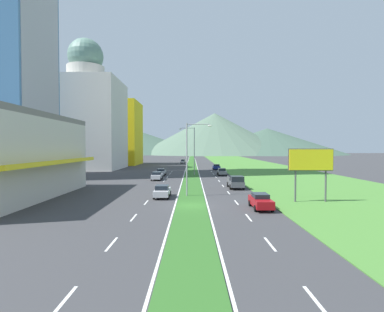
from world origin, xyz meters
TOP-DOWN VIEW (x-y plane):
  - ground_plane at (0.00, 0.00)m, footprint 600.00×600.00m
  - grass_median at (0.00, 60.00)m, footprint 3.20×240.00m
  - grass_verge_right at (20.60, 60.00)m, footprint 24.00×240.00m
  - lane_dash_left_0 at (-5.10, -20.00)m, footprint 0.16×2.80m
  - lane_dash_left_1 at (-5.10, -12.67)m, footprint 0.16×2.80m
  - lane_dash_left_2 at (-5.10, -5.34)m, footprint 0.16×2.80m
  - lane_dash_left_3 at (-5.10, 1.99)m, footprint 0.16×2.80m
  - lane_dash_left_4 at (-5.10, 9.32)m, footprint 0.16×2.80m
  - lane_dash_left_5 at (-5.10, 16.65)m, footprint 0.16×2.80m
  - lane_dash_left_6 at (-5.10, 23.97)m, footprint 0.16×2.80m
  - lane_dash_left_7 at (-5.10, 31.30)m, footprint 0.16×2.80m
  - lane_dash_left_8 at (-5.10, 38.63)m, footprint 0.16×2.80m
  - lane_dash_left_9 at (-5.10, 45.96)m, footprint 0.16×2.80m
  - lane_dash_right_0 at (5.10, -20.00)m, footprint 0.16×2.80m
  - lane_dash_right_1 at (5.10, -12.67)m, footprint 0.16×2.80m
  - lane_dash_right_2 at (5.10, -5.34)m, footprint 0.16×2.80m
  - lane_dash_right_3 at (5.10, 1.99)m, footprint 0.16×2.80m
  - lane_dash_right_4 at (5.10, 9.32)m, footprint 0.16×2.80m
  - lane_dash_right_5 at (5.10, 16.65)m, footprint 0.16×2.80m
  - lane_dash_right_6 at (5.10, 23.97)m, footprint 0.16×2.80m
  - lane_dash_right_7 at (5.10, 31.30)m, footprint 0.16×2.80m
  - lane_dash_right_8 at (5.10, 38.63)m, footprint 0.16×2.80m
  - lane_dash_right_9 at (5.10, 45.96)m, footprint 0.16×2.80m
  - edge_line_median_left at (-1.75, 60.00)m, footprint 0.16×240.00m
  - edge_line_median_right at (1.75, 60.00)m, footprint 0.16×240.00m
  - domed_building at (-30.46, 55.40)m, footprint 19.74×19.74m
  - midrise_colored at (-27.95, 78.05)m, footprint 17.48×17.48m
  - hill_far_left at (-66.41, 277.21)m, footprint 162.95×162.95m
  - hill_far_center at (21.33, 251.47)m, footprint 143.58×143.58m
  - hill_far_right at (69.98, 249.39)m, footprint 140.02×140.02m
  - street_lamp_near at (-0.22, 6.40)m, footprint 3.28×0.31m
  - street_lamp_mid at (0.24, 36.29)m, footprint 3.55×0.38m
  - billboard_roadside at (13.54, 2.15)m, footprint 5.11×0.28m
  - car_0 at (-3.51, 87.80)m, footprint 1.86×4.34m
  - car_1 at (-6.65, 25.64)m, footprint 1.92×4.58m
  - car_2 at (6.90, 52.25)m, footprint 2.04×4.67m
  - car_3 at (-6.77, 34.83)m, footprint 1.89×4.78m
  - car_4 at (-3.62, 5.45)m, footprint 1.95×4.51m
  - car_5 at (7.04, -1.49)m, footprint 1.86×4.57m
  - car_6 at (6.81, 35.67)m, footprint 1.92×4.52m
  - pickup_truck_0 at (6.72, 13.69)m, footprint 2.18×5.40m

SIDE VIEW (x-z plane):
  - ground_plane at x=0.00m, z-range 0.00..0.00m
  - lane_dash_left_0 at x=-5.10m, z-range 0.00..0.01m
  - lane_dash_left_1 at x=-5.10m, z-range 0.00..0.01m
  - lane_dash_left_2 at x=-5.10m, z-range 0.00..0.01m
  - lane_dash_left_3 at x=-5.10m, z-range 0.00..0.01m
  - lane_dash_left_4 at x=-5.10m, z-range 0.00..0.01m
  - lane_dash_left_5 at x=-5.10m, z-range 0.00..0.01m
  - lane_dash_left_6 at x=-5.10m, z-range 0.00..0.01m
  - lane_dash_left_7 at x=-5.10m, z-range 0.00..0.01m
  - lane_dash_left_8 at x=-5.10m, z-range 0.00..0.01m
  - lane_dash_left_9 at x=-5.10m, z-range 0.00..0.01m
  - lane_dash_right_0 at x=5.10m, z-range 0.00..0.01m
  - lane_dash_right_1 at x=5.10m, z-range 0.00..0.01m
  - lane_dash_right_2 at x=5.10m, z-range 0.00..0.01m
  - lane_dash_right_3 at x=5.10m, z-range 0.00..0.01m
  - lane_dash_right_4 at x=5.10m, z-range 0.00..0.01m
  - lane_dash_right_5 at x=5.10m, z-range 0.00..0.01m
  - lane_dash_right_6 at x=5.10m, z-range 0.00..0.01m
  - lane_dash_right_7 at x=5.10m, z-range 0.00..0.01m
  - lane_dash_right_8 at x=5.10m, z-range 0.00..0.01m
  - lane_dash_right_9 at x=5.10m, z-range 0.00..0.01m
  - edge_line_median_left at x=-1.75m, z-range 0.00..0.01m
  - edge_line_median_right at x=1.75m, z-range 0.00..0.01m
  - grass_median at x=0.00m, z-range 0.00..0.06m
  - grass_verge_right at x=20.60m, z-range 0.00..0.06m
  - car_0 at x=-3.51m, z-range 0.01..1.49m
  - car_3 at x=-6.77m, z-range 0.03..1.53m
  - car_2 at x=6.90m, z-range 0.02..1.54m
  - car_6 at x=6.81m, z-range 0.01..1.55m
  - car_4 at x=-3.62m, z-range 0.01..1.56m
  - car_1 at x=-6.65m, z-range 0.01..1.57m
  - car_5 at x=7.04m, z-range 0.02..1.57m
  - pickup_truck_0 at x=6.72m, z-range -0.02..1.98m
  - billboard_roadside at x=13.54m, z-range 1.50..7.61m
  - street_lamp_near at x=-0.22m, z-range 0.73..10.05m
  - street_lamp_mid at x=0.24m, z-range 0.79..11.52m
  - midrise_colored at x=-27.95m, z-range 0.00..22.70m
  - hill_far_right at x=69.98m, z-range 0.00..23.97m
  - hill_far_left at x=-66.41m, z-range 0.00..26.77m
  - domed_building at x=-30.46m, z-range -3.70..33.72m
  - hill_far_center at x=21.33m, z-range 0.00..38.28m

